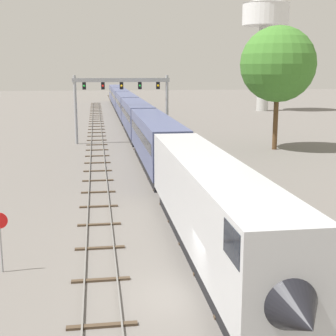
# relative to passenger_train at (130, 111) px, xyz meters

# --- Properties ---
(ground_plane) EXTENTS (400.00, 400.00, 0.00)m
(ground_plane) POSITION_rel_passenger_train_xyz_m (-2.00, -60.93, -2.61)
(ground_plane) COLOR slate
(track_main) EXTENTS (2.60, 200.00, 0.16)m
(track_main) POSITION_rel_passenger_train_xyz_m (0.00, -0.93, -2.54)
(track_main) COLOR slate
(track_main) RESTS_ON ground
(track_near) EXTENTS (2.60, 160.00, 0.16)m
(track_near) POSITION_rel_passenger_train_xyz_m (-5.50, -20.93, -2.54)
(track_near) COLOR slate
(track_near) RESTS_ON ground
(passenger_train) EXTENTS (3.04, 134.22, 4.80)m
(passenger_train) POSITION_rel_passenger_train_xyz_m (0.00, 0.00, 0.00)
(passenger_train) COLOR silver
(passenger_train) RESTS_ON ground
(signal_gantry) EXTENTS (12.10, 0.49, 8.51)m
(signal_gantry) POSITION_rel_passenger_train_xyz_m (-2.25, -17.49, 3.63)
(signal_gantry) COLOR #999BA0
(signal_gantry) RESTS_ON ground
(water_tower) EXTENTS (10.32, 10.32, 24.39)m
(water_tower) POSITION_rel_passenger_train_xyz_m (31.64, 26.95, 16.77)
(water_tower) COLOR beige
(water_tower) RESTS_ON ground
(stop_sign) EXTENTS (0.76, 0.08, 2.88)m
(stop_sign) POSITION_rel_passenger_train_xyz_m (-10.00, -57.28, -0.74)
(stop_sign) COLOR gray
(stop_sign) RESTS_ON ground
(trackside_tree_left) EXTENTS (8.60, 8.60, 14.11)m
(trackside_tree_left) POSITION_rel_passenger_train_xyz_m (15.15, -25.15, 7.17)
(trackside_tree_left) COLOR brown
(trackside_tree_left) RESTS_ON ground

